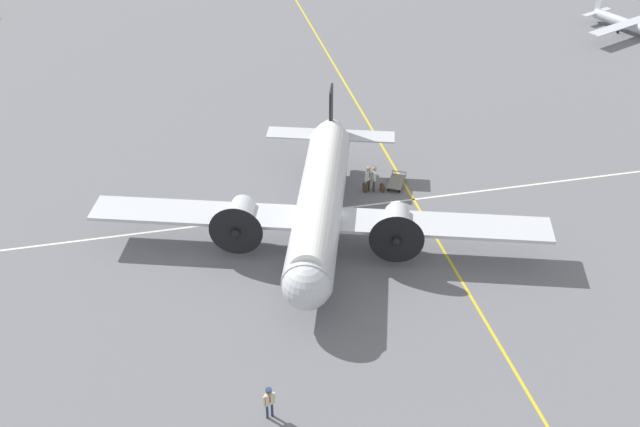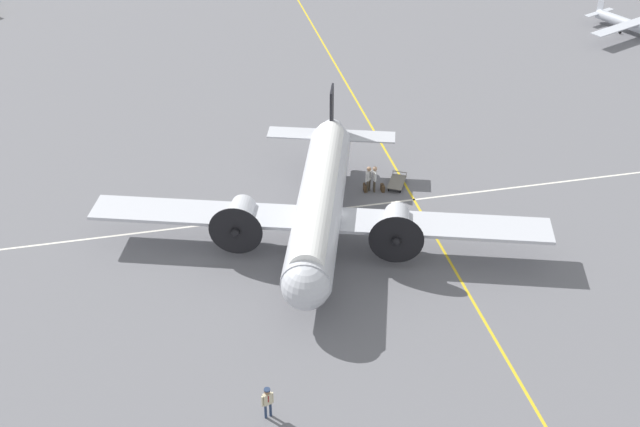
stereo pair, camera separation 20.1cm
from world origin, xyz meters
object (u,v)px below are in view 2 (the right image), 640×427
object	(u,v)px
suitcase_near_door	(365,188)
light_aircraft_taxiing	(634,25)
ramp_agent	(369,177)
baggage_cart	(397,182)
passenger_boarding	(375,176)
crew_foreground	(268,400)
airliner_main	(319,206)
suitcase_upright_spare	(383,188)

from	to	relation	value
suitcase_near_door	light_aircraft_taxiing	size ratio (longest dim) A/B	0.05
ramp_agent	light_aircraft_taxiing	xyz separation A→B (m)	(-21.55, 31.58, -0.26)
baggage_cart	light_aircraft_taxiing	world-z (taller)	light_aircraft_taxiing
ramp_agent	baggage_cart	bearing A→B (deg)	147.60
passenger_boarding	crew_foreground	bearing A→B (deg)	-18.82
passenger_boarding	suitcase_near_door	xyz separation A→B (m)	(-0.09, -0.62, -0.86)
passenger_boarding	ramp_agent	size ratio (longest dim) A/B	0.99
baggage_cart	suitcase_near_door	bearing A→B (deg)	-56.65
airliner_main	suitcase_upright_spare	xyz separation A→B (m)	(-4.68, 5.26, -2.34)
crew_foreground	suitcase_near_door	xyz separation A→B (m)	(-17.71, 9.26, -0.84)
ramp_agent	suitcase_upright_spare	size ratio (longest dim) A/B	3.55
crew_foreground	light_aircraft_taxiing	bearing A→B (deg)	-152.85
crew_foreground	passenger_boarding	distance (m)	20.20
passenger_boarding	suitcase_upright_spare	xyz separation A→B (m)	(0.14, 0.53, -0.88)
airliner_main	crew_foreground	xyz separation A→B (m)	(12.79, -5.15, -1.47)
crew_foreground	baggage_cart	xyz separation A→B (m)	(-17.92, 11.52, -0.84)
passenger_boarding	suitcase_near_door	bearing A→B (deg)	-88.05
crew_foreground	suitcase_near_door	size ratio (longest dim) A/B	3.07
crew_foreground	baggage_cart	bearing A→B (deg)	-139.25
passenger_boarding	suitcase_upright_spare	size ratio (longest dim) A/B	3.51
light_aircraft_taxiing	suitcase_upright_spare	bearing A→B (deg)	-77.35
suitcase_near_door	airliner_main	bearing A→B (deg)	-39.90
passenger_boarding	light_aircraft_taxiing	bearing A→B (deg)	135.15
suitcase_upright_spare	airliner_main	bearing A→B (deg)	-48.31
ramp_agent	light_aircraft_taxiing	distance (m)	38.23
ramp_agent	baggage_cart	size ratio (longest dim) A/B	0.86
ramp_agent	suitcase_near_door	distance (m)	0.90
suitcase_upright_spare	light_aircraft_taxiing	size ratio (longest dim) A/B	0.05
suitcase_upright_spare	crew_foreground	bearing A→B (deg)	-30.78
suitcase_near_door	suitcase_upright_spare	distance (m)	1.17
airliner_main	crew_foreground	bearing A→B (deg)	-4.28
airliner_main	crew_foreground	world-z (taller)	airliner_main
crew_foreground	light_aircraft_taxiing	size ratio (longest dim) A/B	0.16
ramp_agent	passenger_boarding	bearing A→B (deg)	137.31
light_aircraft_taxiing	passenger_boarding	bearing A→B (deg)	-77.98
suitcase_near_door	suitcase_upright_spare	xyz separation A→B (m)	(0.23, 1.15, -0.03)
airliner_main	crew_foreground	size ratio (longest dim) A/B	14.71
crew_foreground	passenger_boarding	world-z (taller)	passenger_boarding
crew_foreground	ramp_agent	distance (m)	20.02
airliner_main	suitcase_near_door	bearing A→B (deg)	157.76
ramp_agent	light_aircraft_taxiing	world-z (taller)	light_aircraft_taxiing
passenger_boarding	ramp_agent	bearing A→B (deg)	-81.72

